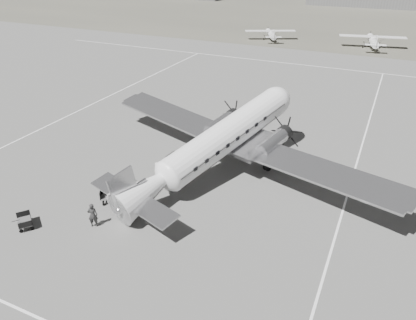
# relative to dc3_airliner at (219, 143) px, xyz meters

# --- Properties ---
(ground) EXTENTS (260.00, 260.00, 0.00)m
(ground) POSITION_rel_dc3_airliner_xyz_m (-1.98, -3.07, -2.73)
(ground) COLOR slate
(ground) RESTS_ON ground
(taxi_line_near) EXTENTS (60.00, 0.15, 0.01)m
(taxi_line_near) POSITION_rel_dc3_airliner_xyz_m (-1.98, -17.07, -2.72)
(taxi_line_near) COLOR white
(taxi_line_near) RESTS_ON ground
(taxi_line_right) EXTENTS (0.15, 80.00, 0.01)m
(taxi_line_right) POSITION_rel_dc3_airliner_xyz_m (10.02, -3.07, -2.72)
(taxi_line_right) COLOR white
(taxi_line_right) RESTS_ON ground
(taxi_line_left) EXTENTS (0.15, 60.00, 0.01)m
(taxi_line_left) POSITION_rel_dc3_airliner_xyz_m (-19.98, 6.93, -2.72)
(taxi_line_left) COLOR white
(taxi_line_left) RESTS_ON ground
(taxi_line_horizon) EXTENTS (90.00, 0.15, 0.01)m
(taxi_line_horizon) POSITION_rel_dc3_airliner_xyz_m (-1.98, 36.93, -2.72)
(taxi_line_horizon) COLOR white
(taxi_line_horizon) RESTS_ON ground
(grass_infield) EXTENTS (260.00, 90.00, 0.01)m
(grass_infield) POSITION_rel_dc3_airliner_xyz_m (-1.98, 91.93, -2.72)
(grass_infield) COLOR #605D51
(grass_infield) RESTS_ON ground
(dc3_airliner) EXTENTS (33.48, 28.00, 5.45)m
(dc3_airliner) POSITION_rel_dc3_airliner_xyz_m (0.00, 0.00, 0.00)
(dc3_airliner) COLOR #AAAAAC
(dc3_airliner) RESTS_ON ground
(light_plane_left) EXTENTS (12.44, 11.58, 2.06)m
(light_plane_left) POSITION_rel_dc3_airliner_xyz_m (-12.00, 53.00, -1.70)
(light_plane_left) COLOR white
(light_plane_left) RESTS_ON ground
(light_plane_right) EXTENTS (13.28, 11.58, 2.41)m
(light_plane_right) POSITION_rel_dc3_airliner_xyz_m (6.80, 53.65, -1.52)
(light_plane_right) COLOR white
(light_plane_right) RESTS_ON ground
(baggage_cart_near) EXTENTS (2.37, 2.16, 1.10)m
(baggage_cart_near) POSITION_rel_dc3_airliner_xyz_m (-5.20, -6.89, -2.18)
(baggage_cart_near) COLOR #545454
(baggage_cart_near) RESTS_ON ground
(baggage_cart_far) EXTENTS (1.77, 1.70, 0.82)m
(baggage_cart_far) POSITION_rel_dc3_airliner_xyz_m (-8.69, -11.83, -2.32)
(baggage_cart_far) COLOR #545454
(baggage_cart_far) RESTS_ON ground
(ground_crew) EXTENTS (0.76, 0.68, 1.75)m
(ground_crew) POSITION_rel_dc3_airliner_xyz_m (-4.64, -9.87, -1.85)
(ground_crew) COLOR #292929
(ground_crew) RESTS_ON ground
(ramp_agent) EXTENTS (0.61, 0.76, 1.49)m
(ramp_agent) POSITION_rel_dc3_airliner_xyz_m (-4.63, -5.20, -1.98)
(ramp_agent) COLOR silver
(ramp_agent) RESTS_ON ground
(passenger) EXTENTS (0.61, 0.84, 1.59)m
(passenger) POSITION_rel_dc3_airliner_xyz_m (-3.88, -3.00, -1.93)
(passenger) COLOR silver
(passenger) RESTS_ON ground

